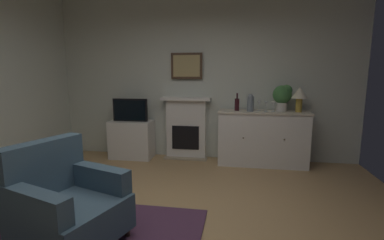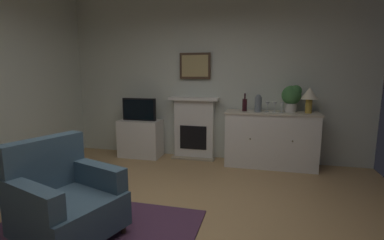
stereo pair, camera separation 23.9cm
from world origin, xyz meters
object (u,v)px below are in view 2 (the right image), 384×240
at_px(sideboard_cabinet, 270,139).
at_px(table_lamp, 309,95).
at_px(wine_glass_left, 267,104).
at_px(wine_glass_center, 275,105).
at_px(wine_glass_right, 282,105).
at_px(vase_decorative, 258,103).
at_px(potted_plant_small, 292,96).
at_px(fireplace_unit, 194,128).
at_px(framed_picture, 195,66).
at_px(tv_set, 139,109).
at_px(tv_cabinet, 141,138).
at_px(armchair, 64,199).
at_px(wine_bottle, 245,105).

height_order(sideboard_cabinet, table_lamp, table_lamp).
height_order(sideboard_cabinet, wine_glass_left, wine_glass_left).
relative_size(wine_glass_center, wine_glass_right, 1.00).
xyz_separation_m(sideboard_cabinet, vase_decorative, (-0.22, -0.05, 0.59)).
bearing_deg(potted_plant_small, fireplace_unit, 175.33).
bearing_deg(table_lamp, potted_plant_small, 169.69).
bearing_deg(framed_picture, sideboard_cabinet, -9.58).
height_order(sideboard_cabinet, vase_decorative, vase_decorative).
bearing_deg(tv_set, vase_decorative, -1.15).
xyz_separation_m(wine_glass_center, vase_decorative, (-0.25, -0.02, 0.02)).
height_order(fireplace_unit, tv_cabinet, fireplace_unit).
height_order(sideboard_cabinet, potted_plant_small, potted_plant_small).
xyz_separation_m(table_lamp, vase_decorative, (-0.76, -0.05, -0.14)).
xyz_separation_m(tv_cabinet, armchair, (0.41, -2.57, 0.04)).
height_order(framed_picture, table_lamp, framed_picture).
distance_m(wine_glass_center, tv_cabinet, 2.43).
xyz_separation_m(wine_glass_center, tv_cabinet, (-2.33, 0.04, -0.69)).
bearing_deg(tv_set, wine_glass_right, -0.71).
distance_m(fireplace_unit, vase_decorative, 1.23).
relative_size(wine_glass_right, tv_set, 0.27).
bearing_deg(potted_plant_small, wine_glass_center, -164.23).
xyz_separation_m(wine_bottle, wine_glass_center, (0.47, -0.03, 0.01)).
relative_size(fireplace_unit, table_lamp, 2.75).
height_order(wine_bottle, wine_glass_right, wine_bottle).
distance_m(vase_decorative, armchair, 3.09).
relative_size(table_lamp, wine_glass_center, 2.42).
relative_size(wine_glass_center, tv_set, 0.27).
bearing_deg(framed_picture, table_lamp, -6.81).
distance_m(wine_glass_right, tv_cabinet, 2.54).
distance_m(table_lamp, potted_plant_small, 0.25).
height_order(table_lamp, armchair, table_lamp).
bearing_deg(wine_bottle, wine_glass_center, -3.68).
distance_m(wine_glass_left, potted_plant_small, 0.39).
bearing_deg(vase_decorative, tv_cabinet, 178.21).
bearing_deg(tv_cabinet, tv_set, -90.00).
distance_m(framed_picture, sideboard_cabinet, 1.79).
height_order(wine_bottle, vase_decorative, wine_bottle).
height_order(fireplace_unit, wine_glass_left, fireplace_unit).
relative_size(table_lamp, tv_cabinet, 0.53).
bearing_deg(framed_picture, fireplace_unit, -90.00).
distance_m(wine_bottle, vase_decorative, 0.22).
relative_size(sideboard_cabinet, potted_plant_small, 3.41).
distance_m(wine_bottle, tv_cabinet, 1.98).
xyz_separation_m(sideboard_cabinet, potted_plant_small, (0.30, 0.05, 0.71)).
bearing_deg(armchair, vase_decorative, 56.34).
relative_size(sideboard_cabinet, tv_cabinet, 1.95).
height_order(table_lamp, wine_glass_right, table_lamp).
bearing_deg(sideboard_cabinet, wine_glass_left, 173.03).
bearing_deg(vase_decorative, framed_picture, 166.12).
height_order(framed_picture, wine_glass_center, framed_picture).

